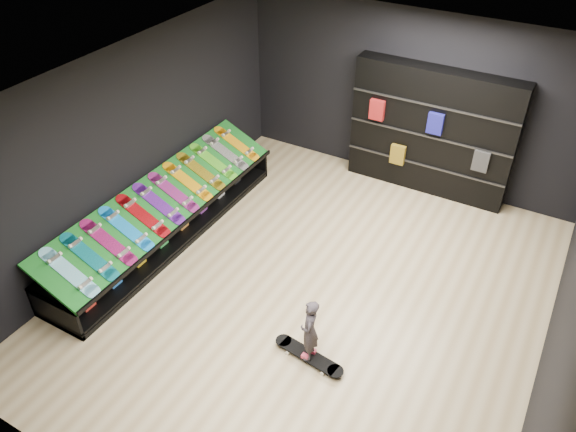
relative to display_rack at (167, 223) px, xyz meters
The scene contains 23 objects.
floor 2.56m from the display_rack, ahead, with size 6.00×7.00×0.01m, color #C6B286.
ceiling 3.75m from the display_rack, ahead, with size 6.00×7.00×0.01m, color white.
wall_back 4.51m from the display_rack, 53.92° to the left, with size 6.00×0.02×3.00m, color black.
wall_front 4.51m from the display_rack, 53.92° to the right, with size 6.00×0.02×3.00m, color black.
wall_left 1.33m from the display_rack, behind, with size 0.02×7.00×3.00m, color black.
wall_right 5.69m from the display_rack, ahead, with size 0.02×7.00×3.00m, color black.
display_rack is the anchor object (origin of this frame).
turf_ramp 0.46m from the display_rack, ahead, with size 1.00×4.50×0.04m, color #0E5B16.
back_shelving 4.57m from the display_rack, 47.60° to the left, with size 2.74×0.32×2.19m, color black.
floor_skateboard 3.26m from the display_rack, 19.45° to the right, with size 0.98×0.22×0.09m, color black, non-canonical shape.
child 3.26m from the display_rack, 19.45° to the right, with size 0.20×0.14×0.53m, color black.
display_board_0 1.96m from the display_rack, 88.11° to the right, with size 0.98×0.22×0.09m, color #0CB2E5, non-canonical shape.
display_board_1 1.63m from the display_rack, 87.69° to the right, with size 0.98×0.22×0.09m, color #0C8C99, non-canonical shape.
display_board_2 1.31m from the display_rack, 87.03° to the right, with size 0.98×0.22×0.09m, color #E5198C, non-canonical shape.
display_board_3 0.99m from the display_rack, 85.85° to the right, with size 0.98×0.22×0.09m, color blue, non-canonical shape.
display_board_4 0.71m from the display_rack, 83.10° to the right, with size 0.98×0.22×0.09m, color red, non-canonical shape.
display_board_5 0.52m from the display_rack, 70.06° to the right, with size 0.98×0.22×0.09m, color purple, non-canonical shape.
display_board_6 0.52m from the display_rack, 70.06° to the left, with size 0.98×0.22×0.09m, color #2626BF, non-canonical shape.
display_board_7 0.71m from the display_rack, 83.10° to the left, with size 0.98×0.22×0.09m, color yellow, non-canonical shape.
display_board_8 0.99m from the display_rack, 85.85° to the left, with size 0.98×0.22×0.09m, color yellow, non-canonical shape.
display_board_9 1.31m from the display_rack, 87.03° to the left, with size 0.98×0.22×0.09m, color green, non-canonical shape.
display_board_10 1.63m from the display_rack, 87.69° to the left, with size 0.98×0.22×0.09m, color black, non-canonical shape.
display_board_11 1.96m from the display_rack, 88.11° to the left, with size 0.98×0.22×0.09m, color orange, non-canonical shape.
Camera 1 is at (2.52, -5.12, 5.53)m, focal length 35.00 mm.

